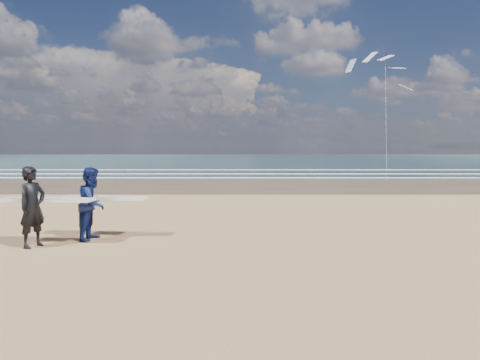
{
  "coord_description": "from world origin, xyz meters",
  "views": [
    {
      "loc": [
        3.61,
        -9.0,
        2.36
      ],
      "look_at": [
        3.56,
        6.0,
        1.19
      ],
      "focal_mm": 32.0,
      "sensor_mm": 36.0,
      "label": 1
    }
  ],
  "objects": [
    {
      "name": "surfer_near",
      "position": [
        -1.27,
        0.95,
        0.97
      ],
      "size": [
        2.22,
        1.07,
        1.91
      ],
      "color": "black",
      "rests_on": "ground"
    },
    {
      "name": "ocean",
      "position": [
        20.0,
        72.0,
        0.01
      ],
      "size": [
        220.0,
        100.0,
        0.02
      ],
      "primitive_type": "cube",
      "color": "#183035",
      "rests_on": "ground"
    },
    {
      "name": "foam_breakers",
      "position": [
        20.0,
        28.1,
        0.05
      ],
      "size": [
        220.0,
        11.7,
        0.05
      ],
      "color": "white",
      "rests_on": "ground"
    },
    {
      "name": "surfer_far",
      "position": [
        -0.16,
        1.77,
        0.93
      ],
      "size": [
        2.23,
        1.16,
        1.84
      ],
      "color": "#0D1749",
      "rests_on": "ground"
    },
    {
      "name": "kite_1",
      "position": [
        14.6,
        23.84,
        5.71
      ],
      "size": [
        5.57,
        4.71,
        10.46
      ],
      "color": "slate",
      "rests_on": "ground"
    }
  ]
}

